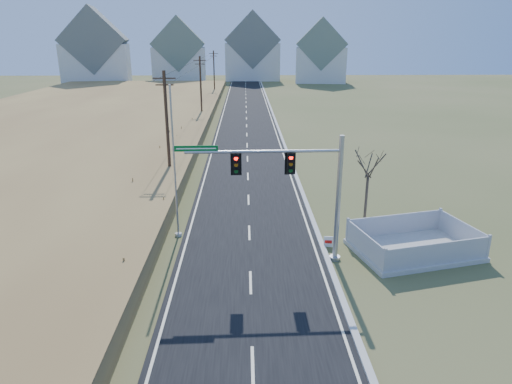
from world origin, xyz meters
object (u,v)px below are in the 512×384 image
fence_enclosure (414,247)px  bare_tree (369,162)px  flagpole (175,179)px  traffic_signal_mast (303,186)px  open_sign (328,242)px

fence_enclosure → bare_tree: size_ratio=1.34×
fence_enclosure → flagpole: bearing=155.5°
bare_tree → flagpole: bearing=-177.6°
traffic_signal_mast → bare_tree: 5.82m
traffic_signal_mast → bare_tree: bearing=39.8°
flagpole → fence_enclosure: bearing=-10.6°
fence_enclosure → bare_tree: bare_tree is taller
open_sign → bare_tree: (2.61, 2.26, 4.06)m
traffic_signal_mast → flagpole: flagpole is taller
flagpole → traffic_signal_mast: bearing=-25.5°
traffic_signal_mast → open_sign: size_ratio=13.33×
fence_enclosure → bare_tree: (-2.05, 3.01, 4.11)m
traffic_signal_mast → flagpole: bearing=153.0°
traffic_signal_mast → open_sign: traffic_signal_mast is taller
open_sign → flagpole: 9.55m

